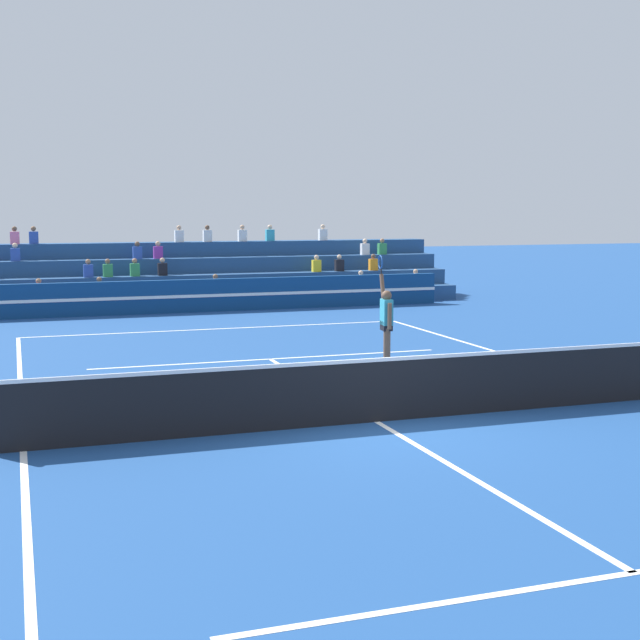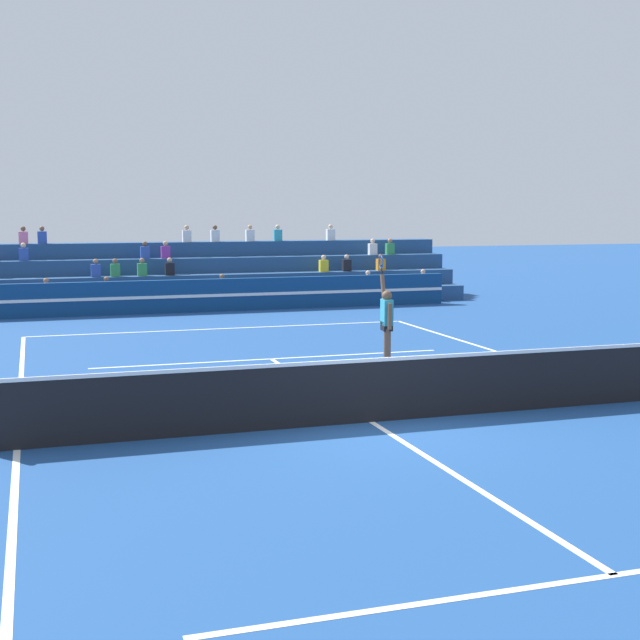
{
  "view_description": "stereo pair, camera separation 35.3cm",
  "coord_description": "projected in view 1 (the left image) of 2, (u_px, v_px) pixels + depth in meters",
  "views": [
    {
      "loc": [
        -5.51,
        -13.18,
        3.48
      ],
      "look_at": [
        0.62,
        4.66,
        1.1
      ],
      "focal_mm": 50.0,
      "sensor_mm": 36.0,
      "label": 1
    },
    {
      "loc": [
        -5.17,
        -13.29,
        3.48
      ],
      "look_at": [
        0.62,
        4.66,
        1.1
      ],
      "focal_mm": 50.0,
      "sensor_mm": 36.0,
      "label": 2
    }
  ],
  "objects": [
    {
      "name": "ground_plane",
      "position": [
        377.0,
        422.0,
        14.58
      ],
      "size": [
        120.0,
        120.0,
        0.0
      ],
      "primitive_type": "plane",
      "color": "navy"
    },
    {
      "name": "court_lines",
      "position": [
        377.0,
        422.0,
        14.57
      ],
      "size": [
        11.1,
        23.9,
        0.01
      ],
      "color": "white",
      "rests_on": "ground"
    },
    {
      "name": "tennis_net",
      "position": [
        377.0,
        389.0,
        14.51
      ],
      "size": [
        12.0,
        0.1,
        1.1
      ],
      "color": "slate",
      "rests_on": "ground"
    },
    {
      "name": "sponsor_banner_wall",
      "position": [
        190.0,
        296.0,
        29.79
      ],
      "size": [
        18.0,
        0.26,
        1.1
      ],
      "color": "navy",
      "rests_on": "ground"
    },
    {
      "name": "bleacher_stand",
      "position": [
        173.0,
        280.0,
        32.73
      ],
      "size": [
        20.73,
        3.8,
        2.83
      ],
      "color": "navy",
      "rests_on": "ground"
    },
    {
      "name": "tennis_player",
      "position": [
        386.0,
        323.0,
        19.3
      ],
      "size": [
        0.38,
        0.99,
        2.49
      ],
      "color": "brown",
      "rests_on": "ground"
    },
    {
      "name": "tennis_ball",
      "position": [
        260.0,
        401.0,
        15.97
      ],
      "size": [
        0.07,
        0.07,
        0.07
      ],
      "primitive_type": "sphere",
      "color": "#C6DB33",
      "rests_on": "ground"
    }
  ]
}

